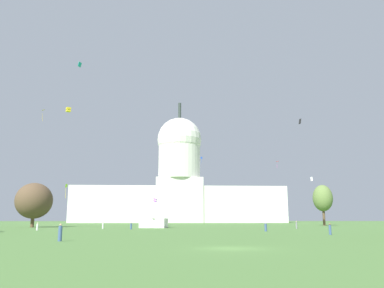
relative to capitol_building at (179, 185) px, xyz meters
The scene contains 21 objects.
ground_plane 200.24m from the capitol_building, 90.52° to the right, with size 800.00×800.00×0.00m, color #4C7538.
capitol_building is the anchor object (origin of this frame).
event_tent 132.32m from the capitol_building, 94.31° to the right, with size 7.27×7.60×5.51m.
tree_west_near 130.80m from the capitol_building, 108.56° to the right, with size 9.86×9.83×11.43m.
tree_east_mid 110.92m from the capitol_building, 65.97° to the right, with size 6.96×7.09×13.28m.
person_denim_near_tree_east 190.81m from the capitol_building, 95.07° to the right, with size 0.39×0.39×1.65m.
person_grey_front_center 145.85m from the capitol_building, 81.38° to the right, with size 0.44×0.44×1.69m.
person_denim_back_left 147.39m from the capitol_building, 95.51° to the right, with size 0.50×0.50×1.49m.
person_denim_back_center 177.10m from the capitol_building, 84.93° to the right, with size 0.35×0.35×1.54m.
person_denim_mid_center 161.69m from the capitol_building, 86.25° to the right, with size 0.57×0.57×1.54m.
person_white_lawn_far_left 143.08m from the capitol_building, 98.37° to the right, with size 0.32×0.32×1.54m.
person_white_lawn_far_right 156.07m from the capitol_building, 101.54° to the right, with size 0.47×0.47×1.46m.
kite_yellow_mid 127.17m from the capitol_building, 105.69° to the right, with size 1.53×1.53×1.20m.
kite_white_low 120.44m from the capitol_building, 72.47° to the right, with size 0.51×0.42×1.21m.
kite_gold_mid 130.18m from the capitol_building, 108.48° to the right, with size 1.28×1.35×2.81m.
kite_violet_low 96.11m from the capitol_building, 96.54° to the right, with size 1.23×1.17×2.43m.
kite_red_mid 82.40m from the capitol_building, 63.00° to the right, with size 1.56×1.65×2.38m.
kite_black_mid 130.12m from the capitol_building, 76.95° to the right, with size 0.60×0.90×1.47m.
kite_turquoise_mid 160.12m from the capitol_building, 98.35° to the right, with size 0.64×0.64×0.95m.
kite_blue_mid 44.56m from the capitol_building, 77.43° to the right, with size 0.90×0.42×3.30m.
kite_lime_low 110.52m from the capitol_building, 110.46° to the right, with size 0.77×0.61×4.49m.
Camera 1 is at (-4.66, -28.86, 2.09)m, focal length 36.44 mm.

